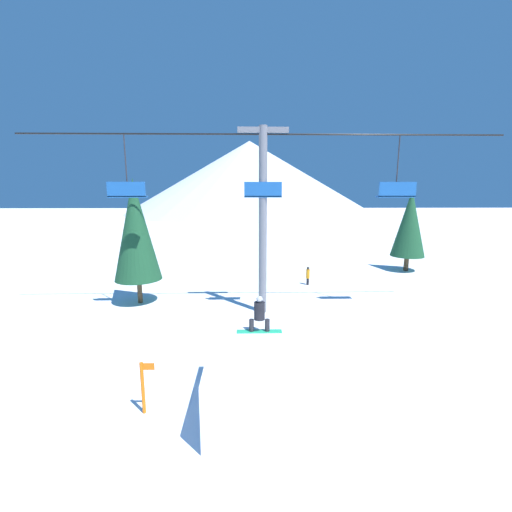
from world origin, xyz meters
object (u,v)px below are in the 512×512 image
snowboarder (259,315)px  snow_ramp (260,381)px  trail_marker (143,386)px  distant_skier (308,275)px  pine_tree_near (136,230)px

snowboarder → snow_ramp: bearing=-91.2°
trail_marker → distant_skier: bearing=62.3°
snowboarder → pine_tree_near: pine_tree_near is taller
snow_ramp → distant_skier: size_ratio=2.87×
distant_skier → snowboarder: bearing=-107.1°
distant_skier → snow_ramp: bearing=-105.6°
snow_ramp → snowboarder: snowboarder is taller
snow_ramp → trail_marker: bearing=-178.1°
pine_tree_near → snow_ramp: bearing=-56.4°
snowboarder → trail_marker: snowboarder is taller
pine_tree_near → trail_marker: pine_tree_near is taller
pine_tree_near → trail_marker: 10.69m
pine_tree_near → distant_skier: (9.99, 3.43, -3.41)m
pine_tree_near → distant_skier: 11.10m
snow_ramp → pine_tree_near: 11.94m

